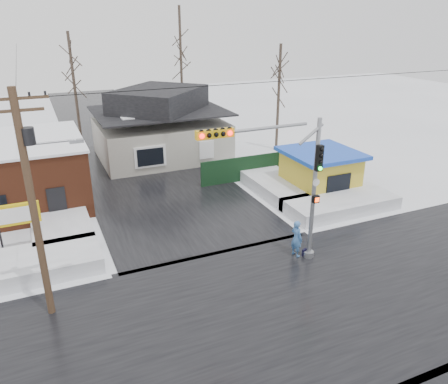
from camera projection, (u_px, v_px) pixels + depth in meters
name	position (u px, v px, depth m)	size (l,w,h in m)	color
ground	(267.00, 312.00, 17.69)	(120.00, 120.00, 0.00)	white
road_ns	(267.00, 312.00, 17.69)	(10.00, 120.00, 0.02)	black
road_ew	(267.00, 312.00, 17.69)	(120.00, 10.00, 0.02)	black
snowbank_nw	(23.00, 267.00, 20.11)	(7.00, 3.00, 0.80)	white
snowbank_ne	(340.00, 204.00, 26.83)	(7.00, 3.00, 0.80)	white
snowbank_nside_w	(59.00, 217.00, 25.10)	(3.00, 8.00, 0.80)	white
snowbank_nside_e	(272.00, 182.00, 30.33)	(3.00, 8.00, 0.80)	white
traffic_signal	(287.00, 176.00, 19.40)	(6.05, 0.68, 7.00)	gray
utility_pole	(33.00, 196.00, 15.77)	(3.15, 0.44, 9.00)	#382619
marquee_sign	(17.00, 216.00, 21.65)	(2.20, 0.21, 2.55)	black
house	(160.00, 126.00, 36.10)	(10.40, 8.40, 5.76)	#ABA89A
kiosk	(320.00, 171.00, 29.16)	(4.60, 4.60, 2.88)	gold
fence	(252.00, 167.00, 31.65)	(8.00, 0.12, 1.80)	black
tree_far_left	(71.00, 58.00, 35.24)	(3.00, 3.00, 10.00)	#332821
tree_far_mid	(180.00, 34.00, 40.07)	(3.00, 3.00, 12.00)	#332821
tree_far_right	(280.00, 67.00, 36.43)	(3.00, 3.00, 9.00)	#332821
pedestrian	(297.00, 239.00, 21.48)	(0.69, 0.45, 1.90)	#4072B3
shopping_bag	(304.00, 252.00, 21.76)	(0.28, 0.12, 0.35)	black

